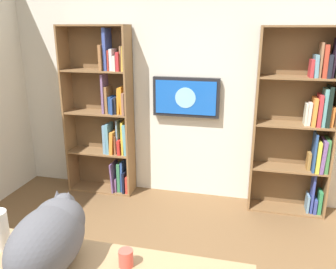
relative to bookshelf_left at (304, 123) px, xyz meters
name	(u,v)px	position (x,y,z in m)	size (l,w,h in m)	color
wall_back	(193,86)	(1.23, -0.17, 0.31)	(4.52, 0.06, 2.70)	silver
bookshelf_left	(304,123)	(0.00, 0.00, 0.00)	(0.82, 0.28, 2.03)	brown
bookshelf_right	(107,115)	(2.25, 0.00, -0.04)	(0.82, 0.28, 2.04)	brown
wall_mounted_tv	(186,97)	(1.29, -0.08, 0.20)	(0.77, 0.07, 0.46)	black
cat	(50,235)	(1.56, 2.37, -0.09)	(0.33, 0.70, 0.37)	#4C4C51
coffee_mug	(126,258)	(1.18, 2.28, -0.23)	(0.08, 0.08, 0.10)	#D84C3F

